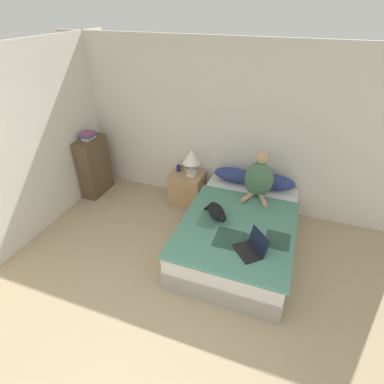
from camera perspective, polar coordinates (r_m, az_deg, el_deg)
wall_back at (r=4.69m, az=6.51°, el=11.81°), size 5.63×0.05×2.55m
wall_side at (r=4.55m, az=-29.90°, el=6.85°), size 0.05×4.30×2.55m
bed at (r=4.17m, az=8.85°, el=-7.76°), size 1.43×2.08×0.52m
pillow_near at (r=4.73m, az=7.93°, el=3.26°), size 0.62×0.24×0.23m
pillow_far at (r=4.67m, az=15.41°, el=1.86°), size 0.62×0.24×0.23m
person_sitting at (r=4.33m, az=12.64°, el=2.67°), size 0.41×0.40×0.73m
cat_tabby at (r=3.93m, az=4.70°, el=-3.76°), size 0.38×0.46×0.19m
laptop_open at (r=3.53m, az=11.23°, el=-10.39°), size 0.42×0.43×0.24m
nightstand at (r=5.03m, az=-0.96°, el=0.77°), size 0.53×0.46×0.54m
table_lamp at (r=4.72m, az=-0.15°, el=6.41°), size 0.28×0.28×0.45m
coffee_mug at (r=4.96m, az=-2.51°, el=4.56°), size 0.12×0.07×0.10m
bookshelf at (r=5.46m, az=-18.09°, el=4.65°), size 0.26×0.59×1.02m
book_stack_top at (r=5.23m, az=-19.19°, el=10.15°), size 0.20×0.24×0.12m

